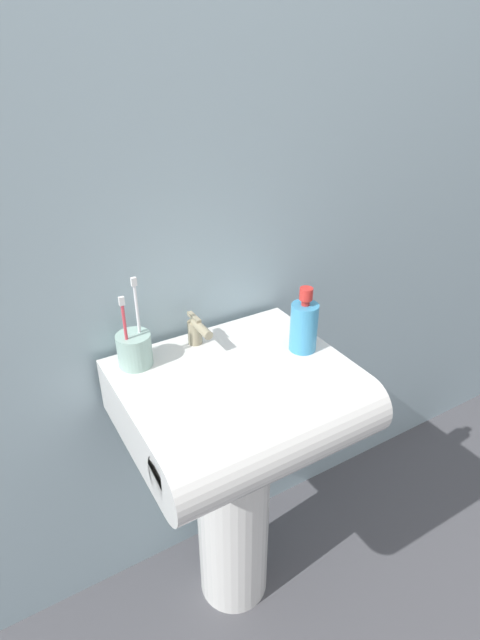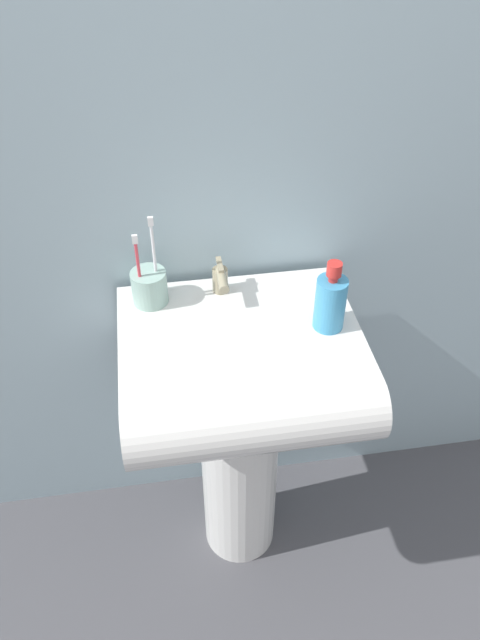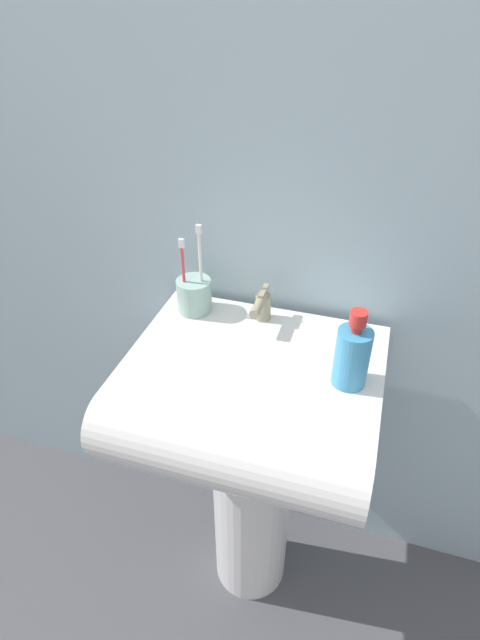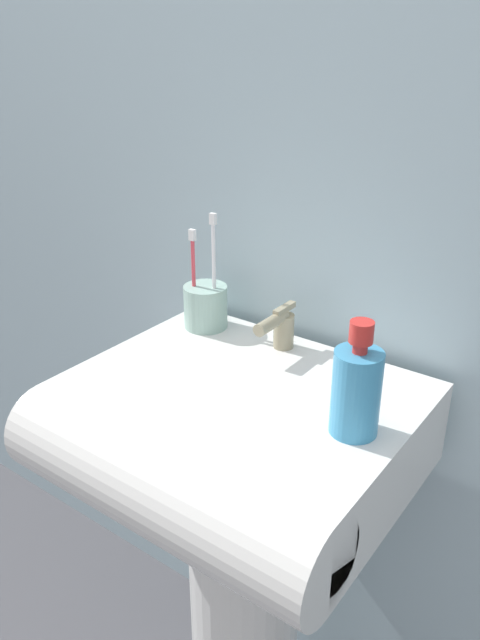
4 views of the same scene
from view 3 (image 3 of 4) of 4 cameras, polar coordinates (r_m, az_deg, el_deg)
The scene contains 7 objects.
ground_plane at distance 1.69m, azimuth 1.20°, elevation -26.21°, with size 6.00×6.00×0.00m, color #4C4C51.
wall_back at distance 1.08m, azimuth 5.82°, elevation 19.75°, with size 5.00×0.05×2.40m, color #9EB7C1.
sink_pedestal at distance 1.40m, azimuth 1.38°, elevation -19.63°, with size 0.20×0.20×0.68m, color white.
sink_basin at distance 1.06m, azimuth 0.91°, elevation -9.08°, with size 0.53×0.46×0.14m.
faucet at distance 1.13m, azimuth 2.52°, elevation 1.64°, with size 0.04×0.11×0.08m.
toothbrush_cup at distance 1.17m, azimuth -5.26°, elevation 2.93°, with size 0.08×0.08×0.22m.
soap_bottle at distance 0.97m, azimuth 12.70°, elevation -3.98°, with size 0.07×0.07×0.17m.
Camera 3 is at (0.21, -0.77, 1.49)m, focal length 28.00 mm.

